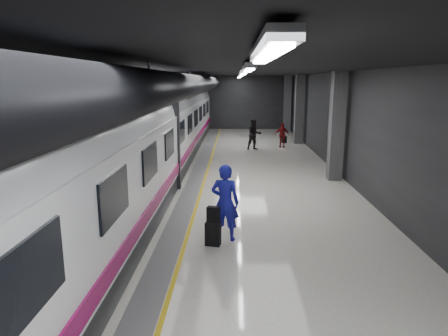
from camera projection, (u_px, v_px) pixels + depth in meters
ground at (226, 191)px, 15.19m from camera, size 40.00×40.00×0.00m
platform_hall at (219, 96)px, 15.37m from camera, size 10.02×40.02×4.51m
train at (139, 137)px, 14.83m from camera, size 3.05×38.00×4.05m
traveler_main at (225, 203)px, 10.39m from camera, size 0.82×0.62×2.04m
suitcase_main at (213, 234)px, 10.17m from camera, size 0.42×0.32×0.62m
shoulder_bag at (213, 215)px, 10.03m from camera, size 0.35×0.25×0.42m
traveler_far_a at (254, 134)px, 24.10m from camera, size 1.07×0.94×1.87m
traveler_far_b at (282, 135)px, 25.09m from camera, size 0.95×0.52×1.54m
suitcase_far at (284, 140)px, 26.87m from camera, size 0.36×0.29×0.46m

